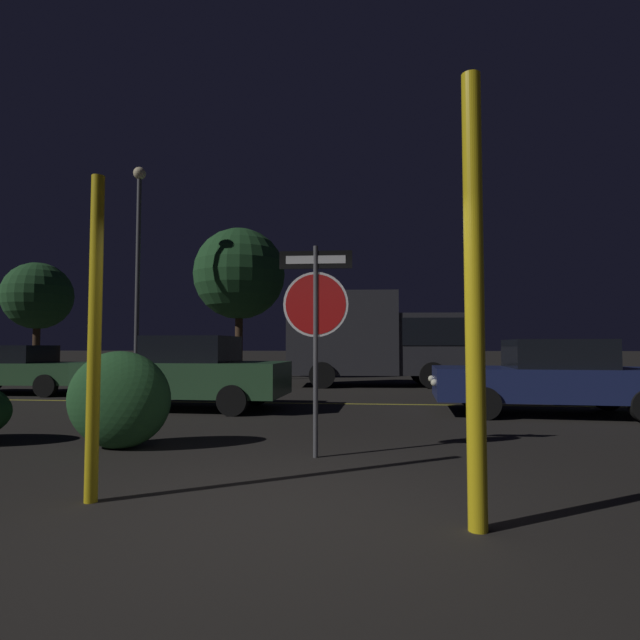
# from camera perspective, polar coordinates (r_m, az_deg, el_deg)

# --- Properties ---
(ground_plane) EXTENTS (260.00, 260.00, 0.00)m
(ground_plane) POSITION_cam_1_polar(r_m,az_deg,el_deg) (4.33, -4.52, -21.13)
(ground_plane) COLOR black
(road_center_stripe) EXTENTS (39.65, 0.12, 0.01)m
(road_center_stripe) POSITION_cam_1_polar(r_m,az_deg,el_deg) (11.80, 2.19, -9.53)
(road_center_stripe) COLOR gold
(road_center_stripe) RESTS_ON ground_plane
(stop_sign) EXTENTS (0.90, 0.06, 2.59)m
(stop_sign) POSITION_cam_1_polar(r_m,az_deg,el_deg) (6.13, -0.50, 1.42)
(stop_sign) COLOR #4C4C51
(stop_sign) RESTS_ON ground_plane
(yellow_pole_left) EXTENTS (0.11, 0.11, 2.87)m
(yellow_pole_left) POSITION_cam_1_polar(r_m,az_deg,el_deg) (4.82, -24.36, -1.70)
(yellow_pole_left) COLOR yellow
(yellow_pole_left) RESTS_ON ground_plane
(yellow_pole_right) EXTENTS (0.14, 0.14, 3.43)m
(yellow_pole_right) POSITION_cam_1_polar(r_m,az_deg,el_deg) (3.91, 17.23, 2.50)
(yellow_pole_right) COLOR yellow
(yellow_pole_right) RESTS_ON ground_plane
(hedge_bush_1) EXTENTS (1.40, 0.77, 1.28)m
(hedge_bush_1) POSITION_cam_1_polar(r_m,az_deg,el_deg) (7.18, -22.00, -8.43)
(hedge_bush_1) COLOR #285B2D
(hedge_bush_1) RESTS_ON ground_plane
(passing_car_1) EXTENTS (4.67, 1.99, 1.37)m
(passing_car_1) POSITION_cam_1_polar(r_m,az_deg,el_deg) (16.59, -31.36, -4.82)
(passing_car_1) COLOR #335B38
(passing_car_1) RESTS_ON ground_plane
(passing_car_2) EXTENTS (4.38, 2.13, 1.56)m
(passing_car_2) POSITION_cam_1_polar(r_m,az_deg,el_deg) (11.14, -14.85, -5.88)
(passing_car_2) COLOR #335B38
(passing_car_2) RESTS_ON ground_plane
(passing_car_3) EXTENTS (4.63, 2.28, 1.48)m
(passing_car_3) POSITION_cam_1_polar(r_m,az_deg,el_deg) (10.90, 24.86, -5.97)
(passing_car_3) COLOR navy
(passing_car_3) RESTS_ON ground_plane
(delivery_truck) EXTENTS (5.92, 2.63, 3.15)m
(delivery_truck) POSITION_cam_1_polar(r_m,az_deg,el_deg) (17.04, 6.20, -1.95)
(delivery_truck) COLOR #2D2D33
(delivery_truck) RESTS_ON ground_plane
(street_lamp) EXTENTS (0.45, 0.45, 7.87)m
(street_lamp) POSITION_cam_1_polar(r_m,az_deg,el_deg) (19.41, -20.06, 8.02)
(street_lamp) COLOR #4C4C51
(street_lamp) RESTS_ON ground_plane
(tree_1) EXTENTS (3.14, 3.14, 5.27)m
(tree_1) POSITION_cam_1_polar(r_m,az_deg,el_deg) (26.99, -29.56, 2.38)
(tree_1) COLOR #422D1E
(tree_1) RESTS_ON ground_plane
(tree_2) EXTENTS (3.84, 3.84, 6.31)m
(tree_2) POSITION_cam_1_polar(r_m,az_deg,el_deg) (21.38, -9.20, 5.19)
(tree_2) COLOR #422D1E
(tree_2) RESTS_ON ground_plane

